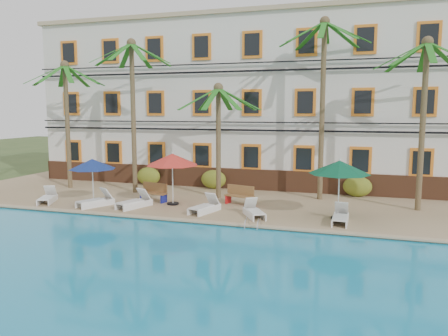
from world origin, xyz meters
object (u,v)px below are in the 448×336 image
(palm_e, at_px, (424,100))
(lounger_d, at_px, (205,206))
(palm_d, at_px, (323,85))
(lounger_f, at_px, (340,217))
(pool_ladder, at_px, (253,227))
(palm_c, at_px, (218,122))
(umbrella_blue, at_px, (92,164))
(palm_b, at_px, (133,95))
(lounger_e, at_px, (254,211))
(palm_a, at_px, (67,106))
(bench_right, at_px, (240,195))
(lounger_b, at_px, (96,201))
(lounger_c, at_px, (135,202))
(umbrella_red, at_px, (172,160))
(bench_left, at_px, (154,192))
(umbrella_green, at_px, (340,168))
(lounger_a, at_px, (48,197))

(palm_e, xyz_separation_m, lounger_d, (-9.23, -3.35, -4.77))
(palm_d, xyz_separation_m, lounger_f, (1.24, -4.66, -5.55))
(lounger_f, distance_m, pool_ladder, 3.69)
(palm_c, height_order, palm_e, palm_e)
(umbrella_blue, bearing_deg, palm_b, 80.33)
(lounger_e, relative_size, pool_ladder, 2.32)
(palm_a, bearing_deg, bench_right, -7.68)
(lounger_b, relative_size, lounger_c, 0.97)
(palm_c, xyz_separation_m, umbrella_blue, (-5.47, -3.20, -2.01))
(umbrella_red, distance_m, bench_left, 2.16)
(umbrella_red, distance_m, bench_right, 3.72)
(bench_left, xyz_separation_m, bench_right, (4.36, 0.56, 0.00))
(umbrella_blue, height_order, lounger_d, umbrella_blue)
(palm_a, bearing_deg, lounger_b, -41.86)
(umbrella_blue, height_order, umbrella_green, umbrella_green)
(palm_a, bearing_deg, lounger_a, -68.16)
(palm_e, height_order, bench_left, palm_e)
(umbrella_red, xyz_separation_m, pool_ladder, (4.71, -2.90, -2.20))
(palm_e, xyz_separation_m, lounger_e, (-6.93, -3.51, -4.79))
(palm_c, relative_size, palm_e, 0.76)
(lounger_f, bearing_deg, bench_left, 169.86)
(lounger_a, height_order, pool_ladder, lounger_a)
(lounger_a, distance_m, pool_ladder, 10.99)
(palm_d, height_order, lounger_a, palm_d)
(palm_c, distance_m, umbrella_green, 7.10)
(umbrella_red, bearing_deg, palm_d, 27.14)
(lounger_e, height_order, lounger_f, lounger_f)
(lounger_c, bearing_deg, palm_e, 14.93)
(lounger_b, bearing_deg, bench_left, 41.12)
(palm_c, relative_size, bench_left, 3.81)
(palm_e, distance_m, lounger_d, 10.92)
(lounger_d, bearing_deg, pool_ladder, -34.17)
(lounger_b, distance_m, lounger_c, 1.93)
(lounger_c, bearing_deg, umbrella_blue, 174.24)
(palm_b, distance_m, umbrella_blue, 4.74)
(umbrella_green, bearing_deg, palm_c, 155.45)
(lounger_a, relative_size, lounger_d, 0.95)
(bench_left, bearing_deg, palm_e, 8.29)
(umbrella_red, relative_size, bench_right, 1.64)
(umbrella_red, distance_m, umbrella_green, 7.87)
(palm_b, xyz_separation_m, bench_left, (2.12, -1.88, -4.92))
(palm_a, distance_m, bench_right, 11.81)
(palm_b, relative_size, palm_e, 1.08)
(umbrella_green, relative_size, lounger_b, 1.37)
(umbrella_blue, xyz_separation_m, bench_left, (2.67, 1.34, -1.47))
(lounger_a, relative_size, bench_left, 1.13)
(palm_c, relative_size, umbrella_green, 2.32)
(pool_ladder, bearing_deg, lounger_d, 145.83)
(lounger_f, bearing_deg, palm_e, 46.32)
(palm_b, relative_size, lounger_b, 4.47)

